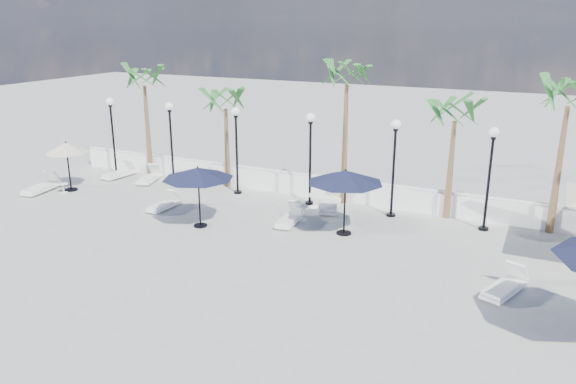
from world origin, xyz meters
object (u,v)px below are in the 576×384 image
at_px(lounger_0, 120,173).
at_px(lounger_6, 505,286).
at_px(lounger_5, 290,218).
at_px(lounger_4, 331,203).
at_px(parasol_navy_mid, 346,177).
at_px(lounger_3, 164,204).
at_px(lounger_1, 41,187).
at_px(parasol_cream_small, 66,149).
at_px(parasol_navy_left, 198,174).
at_px(lounger_2, 149,177).

height_order(lounger_0, lounger_6, lounger_6).
bearing_deg(lounger_6, lounger_5, -177.66).
relative_size(lounger_4, parasol_navy_mid, 0.82).
relative_size(lounger_0, lounger_3, 1.12).
height_order(lounger_1, parasol_cream_small, parasol_cream_small).
relative_size(lounger_6, parasol_navy_left, 0.74).
distance_m(lounger_6, parasol_navy_mid, 6.49).
relative_size(parasol_navy_left, parasol_navy_mid, 0.97).
bearing_deg(lounger_5, lounger_6, -23.17).
height_order(lounger_2, lounger_5, lounger_2).
height_order(lounger_2, lounger_3, lounger_2).
bearing_deg(parasol_cream_small, lounger_4, 12.75).
relative_size(lounger_1, lounger_2, 1.07).
distance_m(lounger_1, lounger_6, 19.76).
distance_m(lounger_3, parasol_navy_left, 3.23).
bearing_deg(parasol_navy_mid, parasol_navy_left, -162.53).
relative_size(lounger_3, parasol_navy_mid, 0.62).
bearing_deg(lounger_2, lounger_0, 163.46).
bearing_deg(lounger_0, lounger_3, -24.37).
xyz_separation_m(lounger_0, parasol_navy_mid, (12.52, -2.33, 1.91)).
height_order(lounger_0, lounger_3, lounger_0).
bearing_deg(lounger_1, parasol_cream_small, 31.19).
distance_m(lounger_4, parasol_cream_small, 12.01).
xyz_separation_m(lounger_5, parasol_navy_left, (-2.92, -1.69, 1.83)).
relative_size(lounger_5, parasol_cream_small, 0.82).
bearing_deg(lounger_4, parasol_navy_mid, -73.11).
bearing_deg(lounger_1, lounger_2, 38.07).
distance_m(lounger_1, parasol_navy_mid, 14.17).
height_order(lounger_3, lounger_4, lounger_4).
distance_m(lounger_4, parasol_navy_left, 5.68).
height_order(lounger_2, parasol_navy_left, parasol_navy_left).
distance_m(lounger_3, lounger_6, 13.40).
distance_m(lounger_6, parasol_cream_small, 18.94).
height_order(lounger_0, parasol_navy_mid, parasol_navy_mid).
distance_m(lounger_2, lounger_3, 4.29).
relative_size(lounger_4, parasol_cream_small, 0.98).
bearing_deg(lounger_3, lounger_2, 138.48).
xyz_separation_m(lounger_3, lounger_5, (5.36, 0.68, 0.02)).
bearing_deg(lounger_4, parasol_navy_left, -147.82).
relative_size(lounger_5, parasol_navy_left, 0.71).
bearing_deg(parasol_cream_small, lounger_6, -6.46).
bearing_deg(lounger_2, parasol_navy_left, -51.76).
xyz_separation_m(lounger_4, parasol_navy_left, (-3.68, -3.94, 1.79)).
xyz_separation_m(lounger_5, parasol_navy_mid, (2.20, -0.07, 1.91)).
xyz_separation_m(lounger_0, lounger_1, (-1.49, -3.40, 0.02)).
bearing_deg(lounger_6, lounger_4, 166.22).
relative_size(lounger_0, parasol_navy_mid, 0.69).
bearing_deg(lounger_5, lounger_0, 161.99).
xyz_separation_m(lounger_6, parasol_navy_mid, (-5.71, 2.42, 1.90)).
bearing_deg(lounger_0, lounger_2, 6.26).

